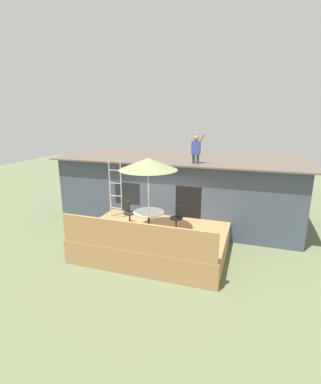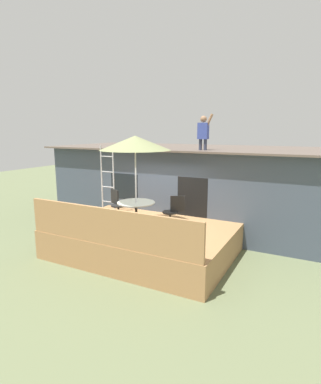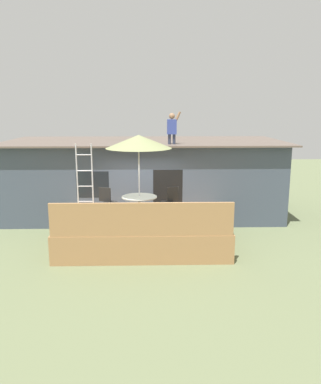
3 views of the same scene
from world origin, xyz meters
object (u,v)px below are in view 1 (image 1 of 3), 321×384
Objects in this scene: patio_umbrella at (148,164)px; person_figure at (196,147)px; patio_table at (149,216)px; patio_chair_right at (178,218)px; patio_chair_left at (128,213)px; step_ladder at (116,190)px.

person_figure is at bearing 64.56° from patio_umbrella.
patio_table is at bearing -115.44° from person_figure.
person_figure reaches higher than patio_table.
patio_umbrella is 2.29× the size of person_figure.
patio_table is at bearing 0.00° from patio_chair_right.
person_figure is 2.87m from patio_chair_right.
patio_chair_right is at bearing 25.38° from patio_chair_left.
step_ladder is (-1.75, 1.05, 0.51)m from patio_table.
patio_table is 3.27m from person_figure.
patio_chair_right is (-0.18, -1.80, -2.22)m from person_figure.
patio_chair_right is at bearing -95.64° from person_figure.
patio_chair_left is (-2.03, -1.83, -2.22)m from person_figure.
patio_chair_left is at bearing 155.61° from patio_table.
patio_chair_right is (2.65, -0.59, -0.64)m from step_ladder.
patio_table is 0.47× the size of step_ladder.
patio_table is 1.02m from patio_chair_right.
person_figure is at bearing 23.21° from step_ladder.
step_ladder is (-1.75, 1.05, -1.25)m from patio_umbrella.
person_figure is at bearing -122.92° from patio_chair_right.
patio_umbrella reaches higher than patio_table.
patio_table is 0.94× the size of person_figure.
person_figure is at bearing 64.56° from patio_table.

